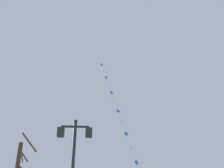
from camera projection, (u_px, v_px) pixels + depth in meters
twin_lantern_lamp_post at (74, 153)px, 9.93m from camera, size 1.46×0.28×4.62m
kite_train at (118, 111)px, 27.01m from camera, size 4.20×11.69×19.05m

